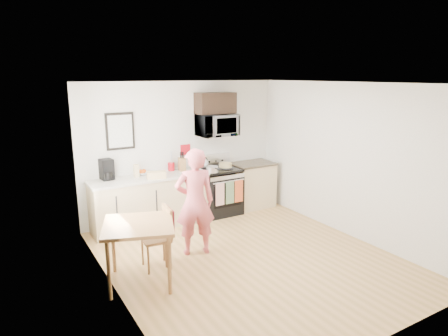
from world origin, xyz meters
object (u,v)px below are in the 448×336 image
microwave (217,125)px  chair (164,228)px  range (220,192)px  cake (226,166)px  dining_table (139,231)px  person (195,202)px

microwave → chair: 2.72m
range → cake: size_ratio=3.79×
microwave → cake: 0.81m
dining_table → chair: size_ratio=1.10×
person → chair: person is taller
microwave → person: 2.15m
dining_table → cake: (2.39, 1.78, 0.24)m
microwave → dining_table: (-2.28, -1.93, -1.02)m
person → microwave: bearing=-114.9°
person → chair: size_ratio=1.85×
person → dining_table: person is taller
microwave → person: size_ratio=0.46×
range → microwave: bearing=90.1°
chair → person: bearing=20.0°
dining_table → chair: chair is taller
range → chair: (-1.81, -1.55, 0.14)m
range → dining_table: range is taller
person → dining_table: bearing=37.4°
person → chair: 0.65m
microwave → dining_table: size_ratio=0.77×
chair → microwave: bearing=47.4°
cake → microwave: bearing=125.4°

